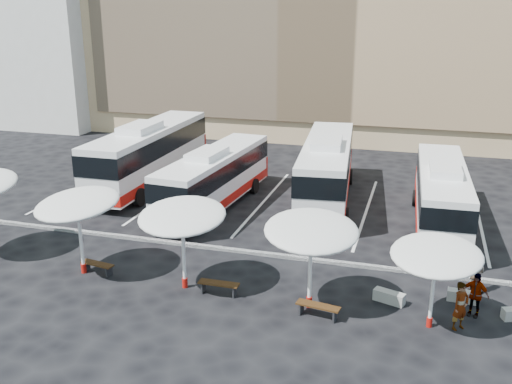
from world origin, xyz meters
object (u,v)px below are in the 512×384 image
(wood_bench_2, at_px, (219,285))
(passenger_1, at_px, (476,273))
(bus_2, at_px, (327,167))
(sunshade_1, at_px, (77,204))
(sunshade_3, at_px, (311,231))
(conc_bench_0, at_px, (389,297))
(conc_bench_1, at_px, (463,296))
(sunshade_4, at_px, (436,255))
(bus_1, at_px, (215,177))
(bus_0, at_px, (150,152))
(bus_3, at_px, (441,194))
(sunshade_2, at_px, (182,216))
(passenger_2, at_px, (475,295))
(wood_bench_3, at_px, (318,308))
(wood_bench_1, at_px, (97,265))
(passenger_0, at_px, (461,306))

(wood_bench_2, xyz_separation_m, passenger_1, (9.74, 3.11, 0.42))
(bus_2, relative_size, sunshade_1, 2.70)
(bus_2, height_order, sunshade_3, bus_2)
(conc_bench_0, xyz_separation_m, conc_bench_1, (2.74, 0.88, -0.00))
(sunshade_4, bearing_deg, bus_1, 139.72)
(bus_0, distance_m, bus_3, 18.10)
(bus_3, height_order, wood_bench_2, bus_3)
(bus_3, bearing_deg, bus_0, 169.20)
(sunshade_2, xyz_separation_m, passenger_2, (11.11, 0.96, -2.23))
(bus_1, relative_size, wood_bench_3, 6.73)
(sunshade_4, xyz_separation_m, wood_bench_2, (-8.04, 0.16, -2.39))
(bus_0, distance_m, sunshade_2, 15.16)
(wood_bench_3, height_order, conc_bench_0, wood_bench_3)
(bus_0, bearing_deg, sunshade_3, -45.34)
(bus_0, bearing_deg, conc_bench_0, -36.93)
(bus_3, xyz_separation_m, wood_bench_1, (-14.05, -9.96, -1.44))
(conc_bench_0, bearing_deg, passenger_2, -2.57)
(bus_2, bearing_deg, sunshade_3, -88.82)
(wood_bench_1, distance_m, wood_bench_2, 5.65)
(sunshade_4, xyz_separation_m, wood_bench_1, (-13.68, 0.46, -2.42))
(bus_0, xyz_separation_m, sunshade_2, (7.94, -12.88, 0.98))
(sunshade_1, xyz_separation_m, conc_bench_0, (12.79, 1.08, -2.89))
(sunshade_3, height_order, passenger_1, sunshade_3)
(bus_2, xyz_separation_m, wood_bench_1, (-7.67, -12.58, -1.66))
(sunshade_4, bearing_deg, bus_3, 87.97)
(bus_1, bearing_deg, passenger_1, -22.33)
(passenger_0, distance_m, passenger_1, 3.21)
(conc_bench_0, relative_size, passenger_1, 0.74)
(sunshade_3, distance_m, wood_bench_2, 4.54)
(sunshade_1, height_order, sunshade_4, sunshade_1)
(sunshade_2, relative_size, conc_bench_0, 3.03)
(wood_bench_1, bearing_deg, passenger_0, -1.24)
(wood_bench_1, distance_m, conc_bench_0, 12.22)
(bus_3, relative_size, sunshade_4, 3.08)
(wood_bench_2, distance_m, conc_bench_0, 6.66)
(bus_1, relative_size, sunshade_2, 3.10)
(wood_bench_2, relative_size, passenger_1, 1.02)
(bus_0, relative_size, conc_bench_0, 10.86)
(bus_1, xyz_separation_m, bus_2, (5.85, 2.98, 0.21))
(passenger_0, distance_m, passenger_2, 1.26)
(sunshade_1, height_order, wood_bench_3, sunshade_1)
(sunshade_1, bearing_deg, bus_3, 34.54)
(wood_bench_2, relative_size, conc_bench_1, 1.40)
(sunshade_1, height_order, wood_bench_1, sunshade_1)
(bus_0, xyz_separation_m, wood_bench_2, (9.47, -13.04, -1.72))
(sunshade_3, bearing_deg, sunshade_1, 179.17)
(sunshade_3, height_order, passenger_2, sunshade_3)
(sunshade_1, distance_m, conc_bench_0, 13.15)
(wood_bench_2, bearing_deg, sunshade_4, -1.16)
(bus_1, distance_m, sunshade_3, 12.44)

